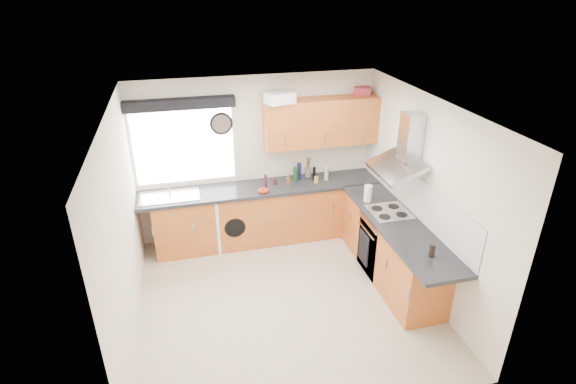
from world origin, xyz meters
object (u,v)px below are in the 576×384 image
object	(u,v)px
upper_cabinets	(321,122)
washing_machine	(232,218)
oven	(386,243)
extractor_hood	(403,151)

from	to	relation	value
upper_cabinets	washing_machine	bearing A→B (deg)	-175.73
oven	extractor_hood	xyz separation A→B (m)	(0.10, -0.00, 1.34)
oven	extractor_hood	distance (m)	1.35
oven	washing_machine	size ratio (longest dim) A/B	1.00
washing_machine	oven	bearing A→B (deg)	-36.89
extractor_hood	upper_cabinets	size ratio (longest dim) A/B	0.46
extractor_hood	washing_machine	xyz separation A→B (m)	(-2.06, 1.22, -1.35)
oven	washing_machine	bearing A→B (deg)	148.04
extractor_hood	oven	bearing A→B (deg)	180.00
oven	extractor_hood	world-z (taller)	extractor_hood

